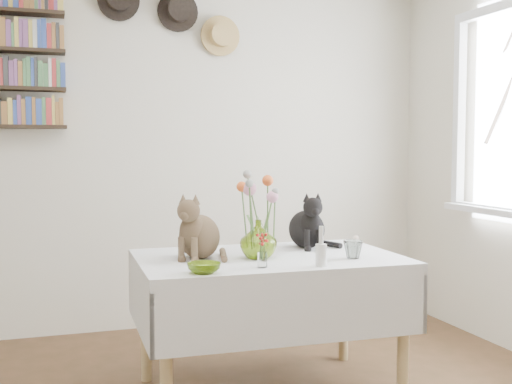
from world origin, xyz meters
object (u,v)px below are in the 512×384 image
object	(u,v)px
black_cat	(307,219)
tabby_cat	(199,225)
flower_vase	(258,239)
dining_table	(268,290)

from	to	relation	value
black_cat	tabby_cat	bearing A→B (deg)	-161.63
tabby_cat	flower_vase	size ratio (longest dim) A/B	1.73
black_cat	flower_vase	distance (m)	0.45
black_cat	flower_vase	size ratio (longest dim) A/B	1.63
dining_table	flower_vase	distance (m)	0.29
black_cat	flower_vase	xyz separation A→B (m)	(-0.37, -0.25, -0.06)
dining_table	tabby_cat	world-z (taller)	tabby_cat
dining_table	tabby_cat	xyz separation A→B (m)	(-0.35, 0.06, 0.34)
tabby_cat	flower_vase	bearing A→B (deg)	16.20
black_cat	dining_table	bearing A→B (deg)	-139.76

